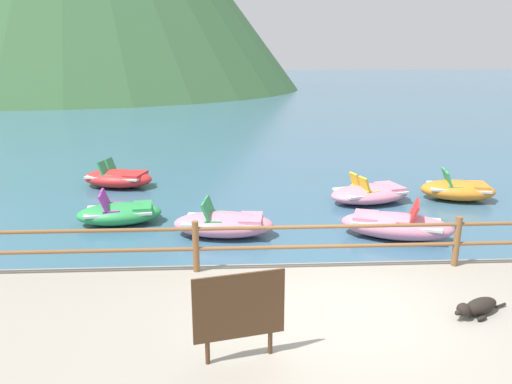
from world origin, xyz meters
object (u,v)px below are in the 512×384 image
pedal_boat_0 (396,225)px  pedal_boat_3 (370,193)px  pedal_boat_4 (118,178)px  pedal_boat_1 (120,213)px  dog_resting (477,307)px  pedal_boat_2 (458,190)px  pedal_boat_5 (224,224)px  sign_board (239,307)px

pedal_boat_0 → pedal_boat_3: 2.89m
pedal_boat_4 → pedal_boat_1: bearing=-77.1°
pedal_boat_4 → dog_resting: bearing=-51.6°
dog_resting → pedal_boat_2: bearing=67.1°
pedal_boat_5 → pedal_boat_1: bearing=159.1°
sign_board → pedal_boat_5: sign_board is taller
pedal_boat_0 → pedal_boat_3: pedal_boat_0 is taller
sign_board → dog_resting: bearing=14.4°
dog_resting → pedal_boat_1: size_ratio=0.45×
dog_resting → pedal_boat_0: (0.19, 4.26, -0.21)m
pedal_boat_1 → pedal_boat_3: 7.08m
pedal_boat_2 → pedal_boat_3: bearing=-177.3°
pedal_boat_0 → pedal_boat_4: pedal_boat_0 is taller
pedal_boat_3 → pedal_boat_4: pedal_boat_4 is taller
sign_board → pedal_boat_3: size_ratio=0.44×
dog_resting → sign_board: bearing=-165.6°
pedal_boat_3 → pedal_boat_5: (-4.25, -2.54, 0.03)m
pedal_boat_5 → dog_resting: bearing=-50.1°
pedal_boat_2 → pedal_boat_3: pedal_boat_2 is taller
pedal_boat_4 → pedal_boat_5: (3.50, -4.69, -0.00)m
sign_board → pedal_boat_1: sign_board is taller
dog_resting → pedal_boat_4: 11.85m
pedal_boat_2 → pedal_boat_3: 2.68m
pedal_boat_5 → pedal_boat_3: bearing=30.9°
dog_resting → pedal_boat_0: size_ratio=0.37×
sign_board → pedal_boat_1: bearing=114.1°
pedal_boat_4 → pedal_boat_5: 5.85m
pedal_boat_1 → pedal_boat_5: bearing=-20.9°
pedal_boat_1 → pedal_boat_3: size_ratio=0.83×
pedal_boat_0 → pedal_boat_4: bearing=146.3°
dog_resting → pedal_boat_1: (-6.52, 5.62, -0.24)m
sign_board → pedal_boat_2: bearing=50.9°
sign_board → pedal_boat_5: bearing=92.7°
pedal_boat_2 → pedal_boat_5: size_ratio=0.93×
pedal_boat_2 → sign_board: bearing=-129.1°
dog_resting → pedal_boat_4: bearing=128.4°
sign_board → pedal_boat_0: (3.77, 5.18, -0.82)m
sign_board → dog_resting: size_ratio=1.17×
pedal_boat_4 → pedal_boat_5: bearing=-53.2°
dog_resting → pedal_boat_5: (-3.85, 4.60, -0.22)m
pedal_boat_1 → pedal_boat_5: 2.85m
pedal_boat_2 → pedal_boat_4: 10.62m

